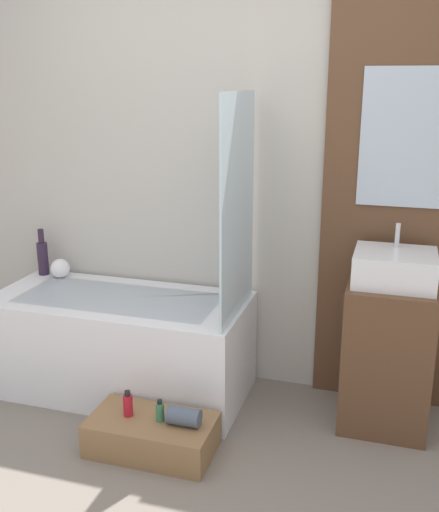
{
  "coord_description": "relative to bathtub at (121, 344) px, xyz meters",
  "views": [
    {
      "loc": [
        0.85,
        -1.71,
        1.78
      ],
      "look_at": [
        0.11,
        0.72,
        1.02
      ],
      "focal_mm": 42.0,
      "sensor_mm": 36.0,
      "label": 1
    }
  ],
  "objects": [
    {
      "name": "towel_roll",
      "position": [
        0.58,
        -0.53,
        -0.07
      ],
      "size": [
        0.16,
        0.09,
        0.09
      ],
      "primitive_type": "cylinder",
      "rotation": [
        0.0,
        1.57,
        0.0
      ],
      "color": "#4C5666",
      "rests_on": "wooden_step_bench"
    },
    {
      "name": "vanity_cabinet",
      "position": [
        1.49,
        0.09,
        0.1
      ],
      "size": [
        0.44,
        0.46,
        0.78
      ],
      "primitive_type": "cube",
      "color": "brown",
      "rests_on": "ground_plane"
    },
    {
      "name": "glass_shower_screen",
      "position": [
        0.7,
        -0.01,
        0.86
      ],
      "size": [
        0.01,
        0.61,
        1.15
      ],
      "primitive_type": "cube",
      "color": "silver",
      "rests_on": "bathtub"
    },
    {
      "name": "wooden_step_bench",
      "position": [
        0.41,
        -0.53,
        -0.2
      ],
      "size": [
        0.62,
        0.34,
        0.17
      ],
      "primitive_type": "cube",
      "color": "olive",
      "rests_on": "ground_plane"
    },
    {
      "name": "bathtub",
      "position": [
        0.0,
        0.0,
        0.0
      ],
      "size": [
        1.46,
        0.68,
        0.57
      ],
      "color": "white",
      "rests_on": "ground_plane"
    },
    {
      "name": "wall_wood_accent",
      "position": [
        1.49,
        0.34,
        1.02
      ],
      "size": [
        0.82,
        0.04,
        2.6
      ],
      "color": "brown",
      "rests_on": "ground_plane"
    },
    {
      "name": "sink",
      "position": [
        1.49,
        0.09,
        0.58
      ],
      "size": [
        0.4,
        0.35,
        0.29
      ],
      "color": "white",
      "rests_on": "vanity_cabinet"
    },
    {
      "name": "vase_round_light",
      "position": [
        -0.51,
        0.23,
        0.34
      ],
      "size": [
        0.12,
        0.12,
        0.12
      ],
      "primitive_type": "sphere",
      "color": "white",
      "rests_on": "bathtub"
    },
    {
      "name": "bottle_soap_secondary",
      "position": [
        0.46,
        -0.53,
        -0.06
      ],
      "size": [
        0.04,
        0.04,
        0.11
      ],
      "color": "#38704C",
      "rests_on": "wooden_step_bench"
    },
    {
      "name": "wall_tiled_back",
      "position": [
        0.63,
        0.39,
        1.01
      ],
      "size": [
        4.2,
        0.06,
        2.6
      ],
      "primitive_type": "cube",
      "color": "#B7B2A8",
      "rests_on": "ground_plane"
    },
    {
      "name": "bottle_soap_primary",
      "position": [
        0.29,
        -0.53,
        -0.05
      ],
      "size": [
        0.05,
        0.05,
        0.13
      ],
      "color": "#B21928",
      "rests_on": "wooden_step_bench"
    },
    {
      "name": "vase_tall_dark",
      "position": [
        -0.65,
        0.25,
        0.41
      ],
      "size": [
        0.07,
        0.07,
        0.3
      ],
      "color": "#2D1E33",
      "rests_on": "bathtub"
    }
  ]
}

